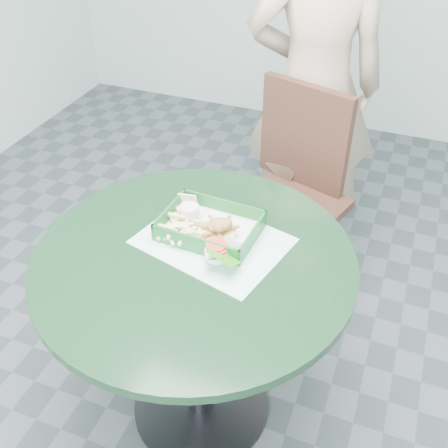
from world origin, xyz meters
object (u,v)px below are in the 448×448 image
(dining_chair, at_px, (295,181))
(crab_sandwich, at_px, (219,233))
(cafe_table, at_px, (196,300))
(food_basket, at_px, (210,234))
(sauce_ramekin, at_px, (189,216))
(diner_person, at_px, (316,67))

(dining_chair, bearing_deg, crab_sandwich, -75.92)
(cafe_table, bearing_deg, dining_chair, 83.63)
(cafe_table, bearing_deg, crab_sandwich, 64.48)
(food_basket, xyz_separation_m, sauce_ramekin, (-0.08, 0.02, 0.03))
(cafe_table, xyz_separation_m, diner_person, (0.08, 1.14, 0.35))
(cafe_table, height_order, food_basket, food_basket)
(cafe_table, distance_m, crab_sandwich, 0.24)
(cafe_table, xyz_separation_m, crab_sandwich, (0.04, 0.09, 0.22))
(diner_person, height_order, sauce_ramekin, diner_person)
(dining_chair, relative_size, food_basket, 3.23)
(diner_person, bearing_deg, food_basket, 68.97)
(dining_chair, height_order, crab_sandwich, dining_chair)
(cafe_table, relative_size, food_basket, 3.30)
(cafe_table, xyz_separation_m, food_basket, (0.00, 0.11, 0.19))
(crab_sandwich, height_order, sauce_ramekin, crab_sandwich)
(diner_person, distance_m, crab_sandwich, 1.06)
(crab_sandwich, bearing_deg, cafe_table, -115.52)
(dining_chair, relative_size, diner_person, 0.50)
(dining_chair, relative_size, sauce_ramekin, 14.80)
(food_basket, bearing_deg, crab_sandwich, -27.49)
(cafe_table, relative_size, dining_chair, 1.02)
(food_basket, height_order, sauce_ramekin, sauce_ramekin)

